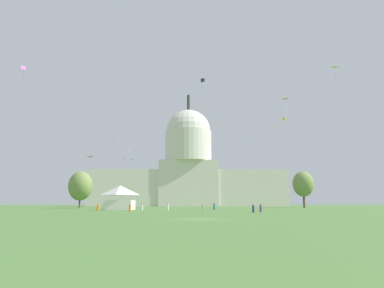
% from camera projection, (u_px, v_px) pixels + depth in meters
% --- Properties ---
extents(ground_plane, '(800.00, 800.00, 0.00)m').
position_uv_depth(ground_plane, '(199.00, 219.00, 34.15)').
color(ground_plane, '#4C7538').
extents(capitol_building, '(111.75, 27.06, 66.10)m').
position_uv_depth(capitol_building, '(188.00, 170.00, 199.29)').
color(capitol_building, beige).
rests_on(capitol_building, ground_plane).
extents(event_tent, '(7.49, 6.12, 5.96)m').
position_uv_depth(event_tent, '(120.00, 197.00, 84.40)').
color(event_tent, white).
rests_on(event_tent, ground_plane).
extents(tree_west_near, '(11.94, 12.09, 12.42)m').
position_uv_depth(tree_west_near, '(80.00, 186.00, 116.23)').
color(tree_west_near, brown).
rests_on(tree_west_near, ground_plane).
extents(tree_east_far, '(10.19, 10.37, 13.35)m').
position_uv_depth(tree_east_far, '(303.00, 184.00, 126.59)').
color(tree_east_far, brown).
rests_on(tree_east_far, ground_plane).
extents(person_navy_mid_left, '(0.47, 0.47, 1.44)m').
position_uv_depth(person_navy_mid_left, '(253.00, 209.00, 59.22)').
color(person_navy_mid_left, navy).
rests_on(person_navy_mid_left, ground_plane).
extents(person_white_back_center, '(0.42, 0.42, 1.51)m').
position_uv_depth(person_white_back_center, '(142.00, 207.00, 77.28)').
color(person_white_back_center, silver).
rests_on(person_white_back_center, ground_plane).
extents(person_teal_near_tent, '(0.58, 0.58, 1.78)m').
position_uv_depth(person_teal_near_tent, '(214.00, 207.00, 82.11)').
color(person_teal_near_tent, '#1E757A').
rests_on(person_teal_near_tent, ground_plane).
extents(person_purple_front_left, '(0.54, 0.54, 1.52)m').
position_uv_depth(person_purple_front_left, '(261.00, 208.00, 62.54)').
color(person_purple_front_left, '#703D93').
rests_on(person_purple_front_left, ground_plane).
extents(person_orange_near_tree_west, '(0.56, 0.56, 1.53)m').
position_uv_depth(person_orange_near_tree_west, '(130.00, 208.00, 64.77)').
color(person_orange_near_tree_west, orange).
rests_on(person_orange_near_tree_west, ground_plane).
extents(person_orange_front_right, '(0.51, 0.51, 1.49)m').
position_uv_depth(person_orange_front_right, '(98.00, 208.00, 71.96)').
color(person_orange_front_right, orange).
rests_on(person_orange_front_right, ground_plane).
extents(person_tan_aisle_center, '(0.47, 0.47, 1.61)m').
position_uv_depth(person_tan_aisle_center, '(203.00, 207.00, 91.13)').
color(person_tan_aisle_center, tan).
rests_on(person_tan_aisle_center, ground_plane).
extents(person_white_back_left, '(0.47, 0.47, 1.75)m').
position_uv_depth(person_white_back_left, '(168.00, 207.00, 77.88)').
color(person_white_back_left, silver).
rests_on(person_white_back_left, ground_plane).
extents(kite_turquoise_mid, '(0.78, 1.52, 0.10)m').
position_uv_depth(kite_turquoise_mid, '(145.00, 162.00, 155.50)').
color(kite_turquoise_mid, teal).
extents(kite_blue_mid, '(1.17, 1.24, 0.31)m').
position_uv_depth(kite_blue_mid, '(251.00, 137.00, 142.80)').
color(kite_blue_mid, blue).
extents(kite_red_low, '(1.76, 1.19, 0.24)m').
position_uv_depth(kite_red_low, '(91.00, 159.00, 89.39)').
color(kite_red_low, red).
extents(kite_green_mid, '(1.32, 1.45, 2.20)m').
position_uv_depth(kite_green_mid, '(130.00, 160.00, 143.64)').
color(kite_green_mid, green).
extents(kite_black_high, '(1.20, 1.19, 3.26)m').
position_uv_depth(kite_black_high, '(203.00, 80.00, 95.69)').
color(kite_black_high, black).
extents(kite_white_mid, '(0.93, 0.25, 1.11)m').
position_uv_depth(kite_white_mid, '(128.00, 150.00, 166.93)').
color(kite_white_mid, white).
extents(kite_magenta_mid, '(0.89, 0.95, 3.54)m').
position_uv_depth(kite_magenta_mid, '(23.00, 69.00, 72.32)').
color(kite_magenta_mid, '#D1339E').
extents(kite_violet_high, '(1.31, 1.53, 4.12)m').
position_uv_depth(kite_violet_high, '(114.00, 136.00, 171.88)').
color(kite_violet_high, purple).
extents(kite_orange_low, '(1.10, 1.49, 3.11)m').
position_uv_depth(kite_orange_low, '(124.00, 161.00, 128.52)').
color(kite_orange_low, orange).
extents(kite_lime_mid, '(1.70, 0.90, 2.98)m').
position_uv_depth(kite_lime_mid, '(334.00, 70.00, 84.62)').
color(kite_lime_mid, '#8CD133').
extents(kite_gold_mid, '(1.73, 1.49, 4.06)m').
position_uv_depth(kite_gold_mid, '(286.00, 102.00, 89.57)').
color(kite_gold_mid, gold).
extents(kite_cyan_high, '(1.80, 1.68, 0.33)m').
position_uv_depth(kite_cyan_high, '(215.00, 117.00, 142.24)').
color(kite_cyan_high, '#33BCDB').
extents(kite_yellow_mid, '(1.13, 1.10, 1.11)m').
position_uv_depth(kite_yellow_mid, '(284.00, 119.00, 113.33)').
color(kite_yellow_mid, yellow).
extents(kite_turquoise_low, '(1.59, 1.16, 0.24)m').
position_uv_depth(kite_turquoise_low, '(229.00, 178.00, 137.39)').
color(kite_turquoise_low, teal).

